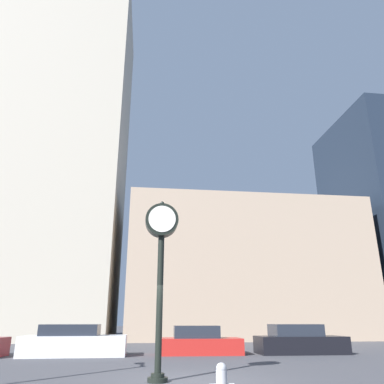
% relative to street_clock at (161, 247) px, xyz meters
% --- Properties ---
extents(ground_plane, '(200.00, 200.00, 0.00)m').
position_rel_street_clock_xyz_m(ground_plane, '(0.78, 0.01, -3.62)').
color(ground_plane, '#424247').
extents(building_tall_tower, '(11.88, 12.00, 34.43)m').
position_rel_street_clock_xyz_m(building_tall_tower, '(-9.02, 24.01, 13.60)').
color(building_tall_tower, '#BCB29E').
rests_on(building_tall_tower, ground_plane).
extents(building_storefront_row, '(20.74, 12.00, 11.82)m').
position_rel_street_clock_xyz_m(building_storefront_row, '(8.50, 24.01, 2.29)').
color(building_storefront_row, tan).
rests_on(building_storefront_row, ground_plane).
extents(street_clock, '(0.99, 0.55, 5.02)m').
position_rel_street_clock_xyz_m(street_clock, '(0.00, 0.00, 0.00)').
color(street_clock, black).
rests_on(street_clock, ground_plane).
extents(car_white, '(4.66, 1.90, 1.38)m').
position_rel_street_clock_xyz_m(car_white, '(-3.56, 7.96, -3.03)').
color(car_white, silver).
rests_on(car_white, ground_plane).
extents(car_red, '(4.01, 2.01, 1.30)m').
position_rel_street_clock_xyz_m(car_red, '(2.28, 8.20, -3.07)').
color(car_red, red).
rests_on(car_red, ground_plane).
extents(car_black, '(4.31, 1.86, 1.37)m').
position_rel_street_clock_xyz_m(car_black, '(7.21, 7.91, -3.04)').
color(car_black, black).
rests_on(car_black, ground_plane).
extents(fire_hydrant_near, '(0.51, 0.22, 0.76)m').
position_rel_street_clock_xyz_m(fire_hydrant_near, '(1.15, -2.96, -3.23)').
color(fire_hydrant_near, '#B7B7BC').
rests_on(fire_hydrant_near, ground_plane).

